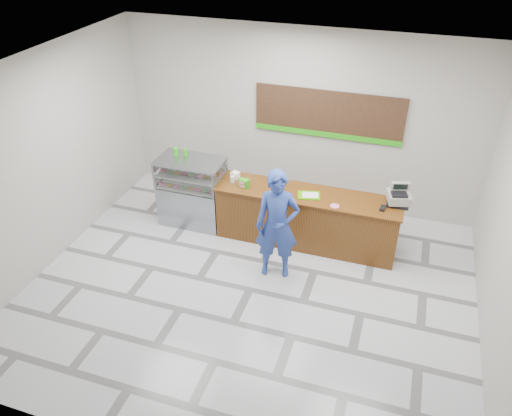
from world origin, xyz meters
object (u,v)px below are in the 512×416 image
(serving_tray, at_px, (309,195))
(cash_register, at_px, (399,197))
(sales_counter, at_px, (307,218))
(customer, at_px, (277,225))
(display_case, at_px, (192,191))

(serving_tray, bearing_deg, cash_register, -4.44)
(sales_counter, xyz_separation_m, customer, (-0.27, -0.99, 0.44))
(customer, bearing_deg, serving_tray, 59.01)
(cash_register, height_order, customer, customer)
(sales_counter, height_order, customer, customer)
(serving_tray, height_order, customer, customer)
(serving_tray, bearing_deg, display_case, 164.92)
(display_case, height_order, cash_register, cash_register)
(serving_tray, bearing_deg, sales_counter, 102.29)
(cash_register, xyz_separation_m, serving_tray, (-1.47, -0.24, -0.12))
(display_case, bearing_deg, cash_register, 2.69)
(cash_register, relative_size, serving_tray, 1.07)
(cash_register, distance_m, customer, 2.13)
(display_case, bearing_deg, sales_counter, 0.01)
(sales_counter, xyz_separation_m, display_case, (-2.22, -0.00, 0.16))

